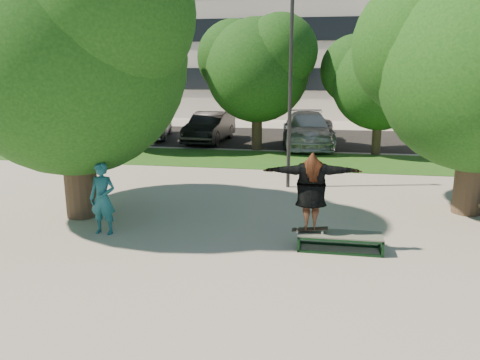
% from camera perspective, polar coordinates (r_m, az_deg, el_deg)
% --- Properties ---
extents(ground, '(120.00, 120.00, 0.00)m').
position_cam_1_polar(ground, '(11.00, -1.28, -7.06)').
color(ground, gray).
rests_on(ground, ground).
extents(grass_strip, '(30.00, 4.00, 0.02)m').
position_cam_1_polar(grass_strip, '(20.00, 6.76, 2.36)').
color(grass_strip, '#1C4313').
rests_on(grass_strip, ground).
extents(asphalt_strip, '(40.00, 8.00, 0.01)m').
position_cam_1_polar(asphalt_strip, '(26.46, 5.38, 5.14)').
color(asphalt_strip, black).
rests_on(asphalt_strip, ground).
extents(tree_left, '(6.96, 5.95, 7.12)m').
position_cam_1_polar(tree_left, '(12.84, -20.25, 15.22)').
color(tree_left, '#38281E').
rests_on(tree_left, ground).
extents(tree_right, '(6.24, 5.33, 6.51)m').
position_cam_1_polar(tree_right, '(13.76, 27.13, 13.05)').
color(tree_right, '#38281E').
rests_on(tree_right, ground).
extents(bg_tree_left, '(5.28, 4.51, 5.77)m').
position_cam_1_polar(bg_tree_left, '(22.83, -12.56, 12.93)').
color(bg_tree_left, '#38281E').
rests_on(bg_tree_left, ground).
extents(bg_tree_mid, '(5.76, 4.92, 6.24)m').
position_cam_1_polar(bg_tree_mid, '(22.38, 1.96, 13.96)').
color(bg_tree_mid, '#38281E').
rests_on(bg_tree_mid, ground).
extents(bg_tree_right, '(5.04, 4.31, 5.43)m').
position_cam_1_polar(bg_tree_right, '(21.81, 16.59, 12.05)').
color(bg_tree_right, '#38281E').
rests_on(bg_tree_right, ground).
extents(lamppost, '(0.25, 0.15, 6.11)m').
position_cam_1_polar(lamppost, '(15.15, 6.13, 10.77)').
color(lamppost, '#2D2D30').
rests_on(lamppost, ground).
extents(office_building, '(30.00, 14.12, 16.00)m').
position_cam_1_polar(office_building, '(42.46, 4.59, 19.16)').
color(office_building, beige).
rests_on(office_building, ground).
extents(grind_box, '(1.80, 0.60, 0.38)m').
position_cam_1_polar(grind_box, '(10.46, 12.04, -7.38)').
color(grind_box, black).
rests_on(grind_box, ground).
extents(skater_rig, '(2.12, 0.78, 1.77)m').
position_cam_1_polar(skater_rig, '(10.11, 8.67, -1.37)').
color(skater_rig, white).
rests_on(skater_rig, grind_box).
extents(bystander, '(0.64, 0.43, 1.73)m').
position_cam_1_polar(bystander, '(11.49, -16.39, -2.17)').
color(bystander, '#195762').
rests_on(bystander, ground).
extents(car_silver_a, '(2.85, 5.05, 1.62)m').
position_cam_1_polar(car_silver_a, '(26.88, -10.70, 6.83)').
color(car_silver_a, '#B9B9BE').
rests_on(car_silver_a, asphalt_strip).
extents(car_dark, '(1.94, 4.85, 1.57)m').
position_cam_1_polar(car_dark, '(24.87, -3.72, 6.44)').
color(car_dark, black).
rests_on(car_dark, asphalt_strip).
extents(car_grey, '(2.54, 5.35, 1.47)m').
position_cam_1_polar(car_grey, '(23.92, 8.46, 5.92)').
color(car_grey, slate).
rests_on(car_grey, asphalt_strip).
extents(car_silver_b, '(2.93, 5.92, 1.65)m').
position_cam_1_polar(car_silver_b, '(23.80, 8.21, 6.11)').
color(car_silver_b, silver).
rests_on(car_silver_b, asphalt_strip).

